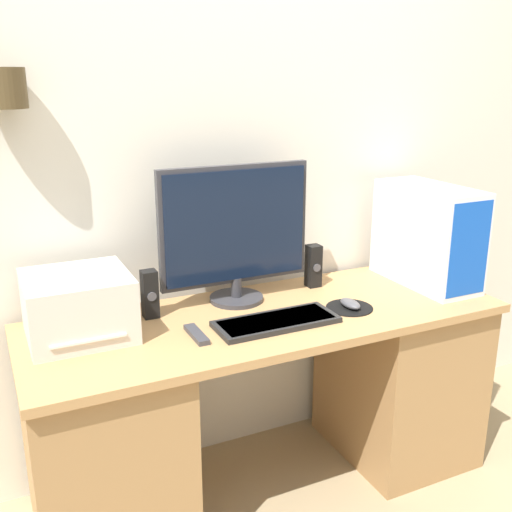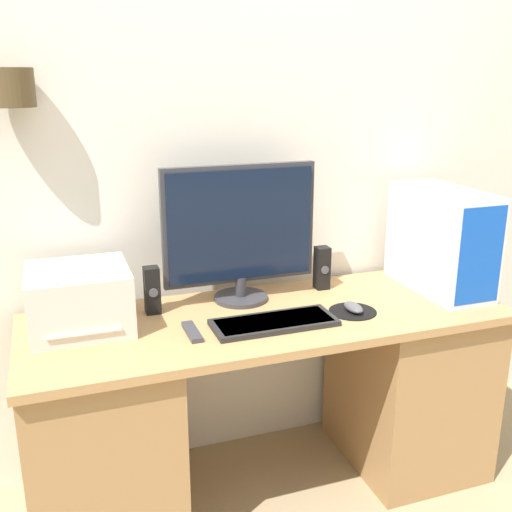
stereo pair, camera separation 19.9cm
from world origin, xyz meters
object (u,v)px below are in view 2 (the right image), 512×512
at_px(keyboard, 274,322).
at_px(speaker_right, 322,268).
at_px(printer, 79,299).
at_px(remote_control, 192,332).
at_px(monitor, 240,230).
at_px(mouse, 353,307).
at_px(speaker_left, 152,290).
at_px(computer_tower, 442,240).

xyz_separation_m(keyboard, speaker_right, (0.30, 0.27, 0.07)).
distance_m(printer, remote_control, 0.38).
xyz_separation_m(monitor, mouse, (0.33, -0.25, -0.25)).
distance_m(monitor, speaker_left, 0.38).
relative_size(keyboard, printer, 1.30).
bearing_deg(speaker_right, mouse, -90.28).
bearing_deg(computer_tower, speaker_left, 173.60).
height_order(computer_tower, speaker_left, computer_tower).
bearing_deg(remote_control, computer_tower, 5.66).
bearing_deg(speaker_right, speaker_left, -177.38).
bearing_deg(speaker_left, keyboard, -34.06).
xyz_separation_m(computer_tower, remote_control, (-1.00, -0.10, -0.19)).
bearing_deg(speaker_left, remote_control, -68.91).
bearing_deg(speaker_right, monitor, -178.25).
xyz_separation_m(computer_tower, speaker_right, (-0.43, 0.15, -0.11)).
bearing_deg(speaker_left, printer, -168.19).
xyz_separation_m(computer_tower, speaker_left, (-1.09, 0.12, -0.11)).
distance_m(keyboard, mouse, 0.30).
xyz_separation_m(mouse, speaker_left, (-0.66, 0.23, 0.06)).
bearing_deg(printer, computer_tower, -3.05).
height_order(speaker_left, remote_control, speaker_left).
relative_size(mouse, printer, 0.31).
relative_size(computer_tower, printer, 1.41).
distance_m(monitor, remote_control, 0.43).
bearing_deg(monitor, printer, -172.90).
bearing_deg(computer_tower, printer, 176.95).
distance_m(keyboard, printer, 0.64).
bearing_deg(monitor, computer_tower, -10.60).
height_order(mouse, printer, printer).
relative_size(monitor, keyboard, 1.36).
xyz_separation_m(computer_tower, printer, (-1.33, 0.07, -0.09)).
bearing_deg(keyboard, mouse, 2.28).
xyz_separation_m(monitor, speaker_right, (0.33, 0.01, -0.18)).
xyz_separation_m(printer, remote_control, (0.33, -0.17, -0.09)).
height_order(keyboard, speaker_left, speaker_left).
distance_m(computer_tower, speaker_left, 1.10).
bearing_deg(printer, speaker_right, 5.13).
bearing_deg(mouse, keyboard, -177.72).
distance_m(monitor, printer, 0.60).
relative_size(keyboard, speaker_right, 2.49).
relative_size(monitor, speaker_left, 3.37).
xyz_separation_m(monitor, speaker_left, (-0.33, -0.02, -0.18)).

